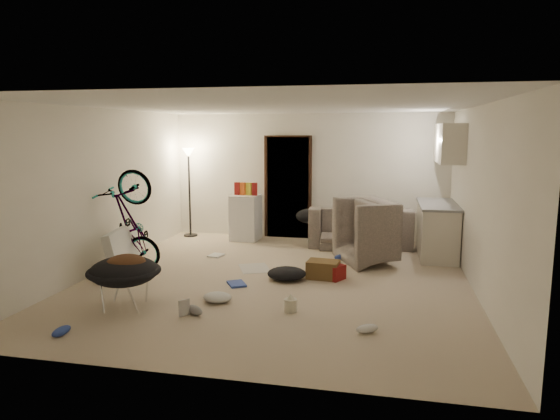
% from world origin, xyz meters
% --- Properties ---
extents(floor, '(5.50, 6.00, 0.02)m').
position_xyz_m(floor, '(0.00, 0.00, -0.01)').
color(floor, beige).
rests_on(floor, ground).
extents(ceiling, '(5.50, 6.00, 0.02)m').
position_xyz_m(ceiling, '(0.00, 0.00, 2.51)').
color(ceiling, white).
rests_on(ceiling, wall_back).
extents(wall_back, '(5.50, 0.02, 2.50)m').
position_xyz_m(wall_back, '(0.00, 3.01, 1.25)').
color(wall_back, white).
rests_on(wall_back, floor).
extents(wall_front, '(5.50, 0.02, 2.50)m').
position_xyz_m(wall_front, '(0.00, -3.01, 1.25)').
color(wall_front, white).
rests_on(wall_front, floor).
extents(wall_left, '(0.02, 6.00, 2.50)m').
position_xyz_m(wall_left, '(-2.76, 0.00, 1.25)').
color(wall_left, white).
rests_on(wall_left, floor).
extents(wall_right, '(0.02, 6.00, 2.50)m').
position_xyz_m(wall_right, '(2.76, 0.00, 1.25)').
color(wall_right, white).
rests_on(wall_right, floor).
extents(doorway, '(0.85, 0.10, 2.04)m').
position_xyz_m(doorway, '(-0.40, 2.97, 1.02)').
color(doorway, black).
rests_on(doorway, floor).
extents(door_trim, '(0.97, 0.04, 2.10)m').
position_xyz_m(door_trim, '(-0.40, 2.94, 1.02)').
color(door_trim, '#321C11').
rests_on(door_trim, floor).
extents(floor_lamp, '(0.28, 0.28, 1.81)m').
position_xyz_m(floor_lamp, '(-2.40, 2.65, 1.31)').
color(floor_lamp, black).
rests_on(floor_lamp, floor).
extents(kitchen_counter, '(0.60, 1.50, 0.88)m').
position_xyz_m(kitchen_counter, '(2.43, 2.00, 0.44)').
color(kitchen_counter, silver).
rests_on(kitchen_counter, floor).
extents(counter_top, '(0.64, 1.54, 0.04)m').
position_xyz_m(counter_top, '(2.43, 2.00, 0.90)').
color(counter_top, gray).
rests_on(counter_top, kitchen_counter).
extents(kitchen_uppers, '(0.38, 1.40, 0.65)m').
position_xyz_m(kitchen_uppers, '(2.56, 2.00, 1.95)').
color(kitchen_uppers, silver).
rests_on(kitchen_uppers, wall_right).
extents(sofa, '(1.95, 0.87, 0.56)m').
position_xyz_m(sofa, '(1.09, 2.45, 0.28)').
color(sofa, '#323933').
rests_on(sofa, floor).
extents(armchair, '(1.43, 1.50, 0.77)m').
position_xyz_m(armchair, '(1.58, 1.46, 0.38)').
color(armchair, '#323933').
rests_on(armchair, floor).
extents(bicycle, '(1.64, 0.76, 0.93)m').
position_xyz_m(bicycle, '(-2.30, 0.03, 0.42)').
color(bicycle, black).
rests_on(bicycle, floor).
extents(book_asset, '(0.25, 0.24, 0.02)m').
position_xyz_m(book_asset, '(-0.79, -1.70, 0.01)').
color(book_asset, maroon).
rests_on(book_asset, floor).
extents(mini_fridge, '(0.56, 0.56, 0.90)m').
position_xyz_m(mini_fridge, '(-1.18, 2.55, 0.45)').
color(mini_fridge, white).
rests_on(mini_fridge, floor).
extents(snack_box_0, '(0.10, 0.07, 0.30)m').
position_xyz_m(snack_box_0, '(-1.35, 2.55, 1.00)').
color(snack_box_0, maroon).
rests_on(snack_box_0, mini_fridge).
extents(snack_box_1, '(0.12, 0.10, 0.30)m').
position_xyz_m(snack_box_1, '(-1.23, 2.55, 1.00)').
color(snack_box_1, '#CE5119').
rests_on(snack_box_1, mini_fridge).
extents(snack_box_2, '(0.11, 0.08, 0.30)m').
position_xyz_m(snack_box_2, '(-1.11, 2.55, 1.00)').
color(snack_box_2, gold).
rests_on(snack_box_2, mini_fridge).
extents(snack_box_3, '(0.11, 0.08, 0.30)m').
position_xyz_m(snack_box_3, '(-0.99, 2.55, 1.00)').
color(snack_box_3, maroon).
rests_on(snack_box_3, mini_fridge).
extents(saucer_chair, '(0.89, 0.89, 0.63)m').
position_xyz_m(saucer_chair, '(-1.57, -1.52, 0.38)').
color(saucer_chair, silver).
rests_on(saucer_chair, floor).
extents(hoodie, '(0.61, 0.57, 0.22)m').
position_xyz_m(hoodie, '(-1.52, -1.55, 0.57)').
color(hoodie, '#4C2D1A').
rests_on(hoodie, saucer_chair).
extents(sofa_drape, '(0.60, 0.51, 0.28)m').
position_xyz_m(sofa_drape, '(0.14, 2.45, 0.54)').
color(sofa_drape, black).
rests_on(sofa_drape, sofa).
extents(tv_box, '(0.46, 1.11, 0.72)m').
position_xyz_m(tv_box, '(-2.30, -0.22, 0.35)').
color(tv_box, silver).
rests_on(tv_box, floor).
extents(drink_case_a, '(0.49, 0.37, 0.26)m').
position_xyz_m(drink_case_a, '(0.67, 0.22, 0.13)').
color(drink_case_a, brown).
rests_on(drink_case_a, floor).
extents(drink_case_b, '(0.46, 0.42, 0.21)m').
position_xyz_m(drink_case_b, '(0.78, 0.23, 0.11)').
color(drink_case_b, maroon).
rests_on(drink_case_b, floor).
extents(juicer, '(0.16, 0.16, 0.22)m').
position_xyz_m(juicer, '(0.45, -1.25, 0.09)').
color(juicer, beige).
rests_on(juicer, floor).
extents(newspaper, '(0.64, 0.71, 0.01)m').
position_xyz_m(newspaper, '(-0.46, 0.52, 0.00)').
color(newspaper, '#BCB6AE').
rests_on(newspaper, floor).
extents(book_blue, '(0.35, 0.38, 0.03)m').
position_xyz_m(book_blue, '(-0.49, -0.37, 0.02)').
color(book_blue, '#2A419A').
rests_on(book_blue, floor).
extents(book_white, '(0.26, 0.31, 0.03)m').
position_xyz_m(book_white, '(-1.32, 1.14, 0.01)').
color(book_white, silver).
rests_on(book_white, floor).
extents(shoe_0, '(0.28, 0.23, 0.10)m').
position_xyz_m(shoe_0, '(0.84, 1.34, 0.05)').
color(shoe_0, '#2A419A').
rests_on(shoe_0, floor).
extents(shoe_2, '(0.14, 0.27, 0.10)m').
position_xyz_m(shoe_2, '(-1.80, -2.45, 0.05)').
color(shoe_2, '#2A419A').
rests_on(shoe_2, floor).
extents(shoe_3, '(0.30, 0.26, 0.10)m').
position_xyz_m(shoe_3, '(-0.64, -1.57, 0.05)').
color(shoe_3, slate).
rests_on(shoe_3, floor).
extents(shoe_4, '(0.28, 0.22, 0.10)m').
position_xyz_m(shoe_4, '(1.38, -1.70, 0.05)').
color(shoe_4, white).
rests_on(shoe_4, floor).
extents(clothes_lump_a, '(0.65, 0.58, 0.18)m').
position_xyz_m(clothes_lump_a, '(0.15, 0.03, 0.09)').
color(clothes_lump_a, black).
rests_on(clothes_lump_a, floor).
extents(clothes_lump_c, '(0.42, 0.37, 0.11)m').
position_xyz_m(clothes_lump_c, '(-0.53, -1.09, 0.06)').
color(clothes_lump_c, silver).
rests_on(clothes_lump_c, floor).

